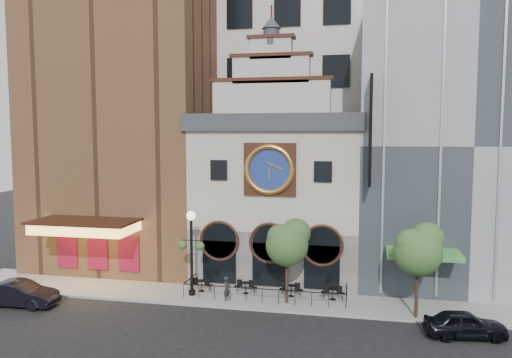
{
  "coord_description": "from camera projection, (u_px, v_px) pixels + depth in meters",
  "views": [
    {
      "loc": [
        5.9,
        -29.37,
        10.97
      ],
      "look_at": [
        -1.39,
        6.0,
        7.68
      ],
      "focal_mm": 35.0,
      "sensor_mm": 36.0,
      "label": 1
    }
  ],
  "objects": [
    {
      "name": "ground",
      "position": [
        258.0,
        311.0,
        30.83
      ],
      "size": [
        120.0,
        120.0,
        0.0
      ],
      "primitive_type": "plane",
      "color": "black",
      "rests_on": "ground"
    },
    {
      "name": "sidewalk",
      "position": [
        266.0,
        297.0,
        33.26
      ],
      "size": [
        44.0,
        5.0,
        0.15
      ],
      "primitive_type": "cube",
      "color": "gray",
      "rests_on": "ground"
    },
    {
      "name": "clock_building",
      "position": [
        279.0,
        190.0,
        37.86
      ],
      "size": [
        12.6,
        8.78,
        18.65
      ],
      "color": "#605E5B",
      "rests_on": "ground"
    },
    {
      "name": "theater_building",
      "position": [
        131.0,
        114.0,
        42.01
      ],
      "size": [
        14.0,
        15.6,
        25.0
      ],
      "color": "brown",
      "rests_on": "ground"
    },
    {
      "name": "retail_building",
      "position": [
        456.0,
        145.0,
        37.04
      ],
      "size": [
        14.0,
        14.4,
        20.0
      ],
      "color": "gray",
      "rests_on": "ground"
    },
    {
      "name": "office_tower",
      "position": [
        299.0,
        41.0,
        48.53
      ],
      "size": [
        20.0,
        16.0,
        40.0
      ],
      "primitive_type": "cube",
      "color": "beige",
      "rests_on": "ground"
    },
    {
      "name": "cafe_railing",
      "position": [
        266.0,
        290.0,
        33.22
      ],
      "size": [
        10.6,
        2.6,
        0.9
      ],
      "primitive_type": null,
      "color": "black",
      "rests_on": "sidewalk"
    },
    {
      "name": "bistro_0",
      "position": [
        201.0,
        285.0,
        34.27
      ],
      "size": [
        1.58,
        0.68,
        0.9
      ],
      "color": "black",
      "rests_on": "sidewalk"
    },
    {
      "name": "bistro_1",
      "position": [
        246.0,
        287.0,
        33.8
      ],
      "size": [
        1.58,
        0.68,
        0.9
      ],
      "color": "black",
      "rests_on": "sidewalk"
    },
    {
      "name": "bistro_2",
      "position": [
        291.0,
        290.0,
        33.2
      ],
      "size": [
        1.58,
        0.68,
        0.9
      ],
      "color": "black",
      "rests_on": "sidewalk"
    },
    {
      "name": "bistro_3",
      "position": [
        333.0,
        293.0,
        32.55
      ],
      "size": [
        1.58,
        0.68,
        0.9
      ],
      "color": "black",
      "rests_on": "sidewalk"
    },
    {
      "name": "car_right",
      "position": [
        465.0,
        324.0,
        26.85
      ],
      "size": [
        4.48,
        2.3,
        1.46
      ],
      "primitive_type": "imported",
      "rotation": [
        0.0,
        0.0,
        1.71
      ],
      "color": "black",
      "rests_on": "ground"
    },
    {
      "name": "car_left",
      "position": [
        20.0,
        294.0,
        31.75
      ],
      "size": [
        4.93,
        1.85,
        1.61
      ],
      "primitive_type": "imported",
      "rotation": [
        0.0,
        0.0,
        1.6
      ],
      "color": "black",
      "rests_on": "ground"
    },
    {
      "name": "pedestrian",
      "position": [
        227.0,
        289.0,
        32.37
      ],
      "size": [
        0.48,
        0.64,
        1.57
      ],
      "primitive_type": "imported",
      "rotation": [
        0.0,
        0.0,
        1.37
      ],
      "color": "black",
      "rests_on": "sidewalk"
    },
    {
      "name": "lamppost",
      "position": [
        191.0,
        243.0,
        33.22
      ],
      "size": [
        1.82,
        0.62,
        5.7
      ],
      "rotation": [
        0.0,
        0.0,
        -0.01
      ],
      "color": "black",
      "rests_on": "sidewalk"
    },
    {
      "name": "tree_left",
      "position": [
        288.0,
        241.0,
        31.67
      ],
      "size": [
        2.82,
        2.72,
        5.44
      ],
      "color": "#382619",
      "rests_on": "sidewalk"
    },
    {
      "name": "tree_right",
      "position": [
        419.0,
        248.0,
        29.13
      ],
      "size": [
        2.93,
        2.82,
        5.64
      ],
      "color": "#382619",
      "rests_on": "sidewalk"
    }
  ]
}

